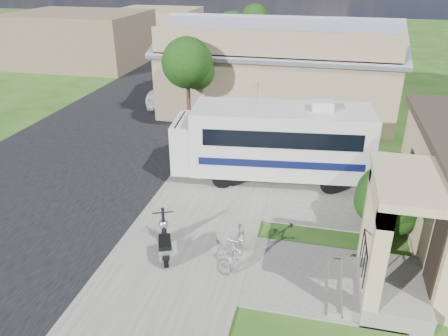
% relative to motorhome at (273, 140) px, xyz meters
% --- Properties ---
extents(ground, '(120.00, 120.00, 0.00)m').
position_rel_motorhome_xyz_m(ground, '(-0.90, -4.68, -1.61)').
color(ground, '#1D4412').
extents(street_slab, '(9.00, 80.00, 0.02)m').
position_rel_motorhome_xyz_m(street_slab, '(-8.40, 5.32, -1.60)').
color(street_slab, black).
rests_on(street_slab, ground).
extents(sidewalk_slab, '(4.00, 80.00, 0.06)m').
position_rel_motorhome_xyz_m(sidewalk_slab, '(-1.90, 5.32, -1.58)').
color(sidewalk_slab, '#5D5C54').
rests_on(sidewalk_slab, ground).
extents(driveway_slab, '(7.00, 6.00, 0.05)m').
position_rel_motorhome_xyz_m(driveway_slab, '(0.60, -0.18, -1.58)').
color(driveway_slab, '#5D5C54').
rests_on(driveway_slab, ground).
extents(walk_slab, '(4.00, 3.00, 0.05)m').
position_rel_motorhome_xyz_m(walk_slab, '(2.10, -5.68, -1.58)').
color(walk_slab, '#5D5C54').
rests_on(walk_slab, ground).
extents(warehouse, '(12.50, 8.40, 5.04)m').
position_rel_motorhome_xyz_m(warehouse, '(-0.90, 9.28, 0.38)').
color(warehouse, '#856C53').
rests_on(warehouse, ground).
extents(distant_bldg_far, '(10.00, 8.00, 4.00)m').
position_rel_motorhome_xyz_m(distant_bldg_far, '(-17.90, 17.32, 0.39)').
color(distant_bldg_far, brown).
rests_on(distant_bldg_far, ground).
extents(distant_bldg_near, '(8.00, 7.00, 3.20)m').
position_rel_motorhome_xyz_m(distant_bldg_near, '(-15.90, 29.32, -0.01)').
color(distant_bldg_near, '#856C53').
rests_on(distant_bldg_near, ground).
extents(street_tree_a, '(2.44, 2.40, 4.58)m').
position_rel_motorhome_xyz_m(street_tree_a, '(-4.59, 4.37, 1.64)').
color(street_tree_a, '#2E2114').
rests_on(street_tree_a, ground).
extents(street_tree_b, '(2.44, 2.40, 4.73)m').
position_rel_motorhome_xyz_m(street_tree_b, '(-4.59, 14.37, 1.79)').
color(street_tree_b, '#2E2114').
rests_on(street_tree_b, ground).
extents(street_tree_c, '(2.44, 2.40, 4.42)m').
position_rel_motorhome_xyz_m(street_tree_c, '(-4.59, 23.37, 1.50)').
color(street_tree_c, '#2E2114').
rests_on(street_tree_c, ground).
extents(motorhome, '(7.51, 3.13, 3.74)m').
position_rel_motorhome_xyz_m(motorhome, '(0.00, 0.00, 0.00)').
color(motorhome, '#B9B8B5').
rests_on(motorhome, ground).
extents(shrub, '(2.23, 2.13, 2.74)m').
position_rel_motorhome_xyz_m(shrub, '(3.98, -2.97, -0.20)').
color(shrub, '#2E2114').
rests_on(shrub, ground).
extents(scooter, '(0.93, 1.66, 1.14)m').
position_rel_motorhome_xyz_m(scooter, '(-2.28, -5.72, -1.10)').
color(scooter, black).
rests_on(scooter, ground).
extents(bicycle, '(0.56, 1.72, 1.02)m').
position_rel_motorhome_xyz_m(bicycle, '(-0.25, -5.47, -1.10)').
color(bicycle, '#A8A8AF').
rests_on(bicycle, ground).
extents(pickup_truck, '(3.01, 5.63, 1.51)m').
position_rel_motorhome_xyz_m(pickup_truck, '(-6.83, 8.80, -0.85)').
color(pickup_truck, silver).
rests_on(pickup_truck, ground).
extents(van, '(2.73, 5.67, 1.59)m').
position_rel_motorhome_xyz_m(van, '(-7.22, 15.44, -0.81)').
color(van, silver).
rests_on(van, ground).
extents(garden_hose, '(0.44, 0.44, 0.20)m').
position_rel_motorhome_xyz_m(garden_hose, '(2.92, -5.04, -1.51)').
color(garden_hose, '#16711F').
rests_on(garden_hose, ground).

